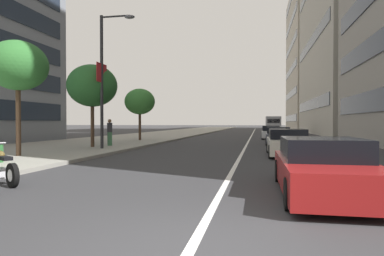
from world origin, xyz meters
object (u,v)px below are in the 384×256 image
Objects in this scene: car_mid_block_traffic at (287,143)px; pedestrian_on_plaza at (110,132)px; car_lead_in_lane at (271,133)px; street_tree_by_lamp_post at (140,102)px; car_approaching_light at (322,168)px; street_lamp_with_banners at (106,68)px; motorcycle_second_in_row at (2,169)px; car_far_down_avenue at (278,136)px; delivery_van_ahead at (273,125)px; street_tree_mid_sidewalk at (18,66)px; street_tree_near_plaza_corner at (92,86)px.

pedestrian_on_plaza is (3.12, 10.93, 0.41)m from car_mid_block_traffic.
car_lead_in_lane is 13.61m from street_tree_by_lamp_post.
car_approaching_light is 1.03× the size of car_mid_block_traffic.
car_approaching_light is at bearing -135.10° from street_lamp_with_banners.
motorcycle_second_in_row is at bearing 138.80° from car_mid_block_traffic.
car_far_down_avenue is 0.71× the size of delivery_van_ahead.
street_tree_by_lamp_post is (19.75, 3.27, 3.03)m from motorcycle_second_in_row.
car_mid_block_traffic reaches higher than motorcycle_second_in_row.
car_approaching_light is 9.24m from car_mid_block_traffic.
pedestrian_on_plaza is at bearing -46.66° from motorcycle_second_in_row.
street_lamp_with_banners is at bearing 150.01° from car_lead_in_lane.
car_mid_block_traffic is (9.47, -8.19, 0.21)m from motorcycle_second_in_row.
delivery_van_ahead reaches higher than car_far_down_avenue.
street_tree_mid_sidewalk is (5.54, 3.88, 3.79)m from motorcycle_second_in_row.
pedestrian_on_plaza is at bearing 41.16° from car_approaching_light.
delivery_van_ahead reaches higher than motorcycle_second_in_row.
car_lead_in_lane reaches higher than motorcycle_second_in_row.
car_lead_in_lane is at bearing -57.77° from street_tree_by_lamp_post.
street_lamp_with_banners is (-16.50, 9.87, 4.17)m from car_lead_in_lane.
car_lead_in_lane is at bearing 0.32° from car_mid_block_traffic.
street_tree_mid_sidewalk is (5.31, 12.10, 3.60)m from car_approaching_light.
car_lead_in_lane reaches higher than car_far_down_avenue.
car_far_down_avenue reaches higher than motorcycle_second_in_row.
car_approaching_light is 1.06× the size of street_tree_by_lamp_post.
car_far_down_avenue is 12.31m from pedestrian_on_plaza.
car_approaching_light is 0.90× the size of street_tree_mid_sidewalk.
car_mid_block_traffic is at bearing -178.43° from car_far_down_avenue.
street_tree_by_lamp_post is at bearing 151.31° from delivery_van_ahead.
car_far_down_avenue is 17.87m from street_tree_mid_sidewalk.
delivery_van_ahead reaches higher than car_approaching_light.
car_far_down_avenue is (8.71, -0.04, 0.00)m from car_mid_block_traffic.
street_lamp_with_banners is 1.48× the size of street_tree_mid_sidewalk.
street_tree_near_plaza_corner is (-6.87, 11.51, 3.29)m from car_far_down_avenue.
car_approaching_light is 0.61× the size of street_lamp_with_banners.
car_approaching_light is 1.12× the size of car_lead_in_lane.
street_tree_near_plaza_corner is (5.76, -0.61, -0.29)m from street_tree_mid_sidewalk.
motorcycle_second_in_row is at bearing -144.99° from street_tree_mid_sidewalk.
street_tree_mid_sidewalk is at bearing 160.94° from delivery_van_ahead.
street_lamp_with_banners is 1.52× the size of street_tree_near_plaza_corner.
delivery_van_ahead is (14.59, -0.79, 0.72)m from car_lead_in_lane.
car_mid_block_traffic is at bearing -0.25° from car_approaching_light.
street_lamp_with_banners is at bearing 74.33° from pedestrian_on_plaza.
car_approaching_light is at bearing -133.97° from street_tree_near_plaza_corner.
car_far_down_avenue is at bearing -43.81° from street_tree_mid_sidewalk.
car_far_down_avenue is 11.95m from street_tree_by_lamp_post.
street_lamp_with_banners reaches higher than car_far_down_avenue.
car_mid_block_traffic is 0.76× the size of delivery_van_ahead.
street_lamp_with_banners is 5.24m from street_tree_mid_sidewalk.
street_tree_mid_sidewalk is at bearing 44.15° from pedestrian_on_plaza.
street_tree_near_plaza_corner reaches higher than motorcycle_second_in_row.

